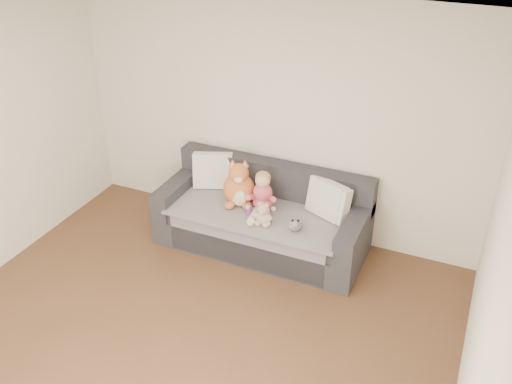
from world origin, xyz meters
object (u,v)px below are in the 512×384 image
Objects in this scene: sofa at (263,220)px; plush_cat at (239,187)px; sippy_cup at (249,208)px; teddy_bear at (263,216)px; toddler at (262,196)px.

sofa is 0.44m from plush_cat.
plush_cat is at bearing -172.37° from sofa.
plush_cat is 0.27m from sippy_cup.
teddy_bear is at bearing -30.23° from sippy_cup.
sofa is 0.31m from sippy_cup.
toddler is 0.19m from sippy_cup.
sofa is 0.43m from teddy_bear.
sofa is at bearing 112.22° from teddy_bear.
plush_cat is at bearing 143.80° from teddy_bear.
plush_cat reaches higher than sofa.
plush_cat reaches higher than teddy_bear.
toddler is at bearing -34.09° from plush_cat.
teddy_bear is 0.25m from sippy_cup.
sippy_cup is at bearing -111.92° from sofa.
sippy_cup is (0.18, -0.16, -0.13)m from plush_cat.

